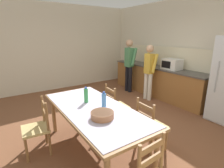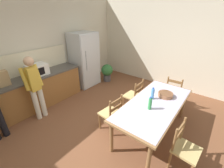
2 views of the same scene
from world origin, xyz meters
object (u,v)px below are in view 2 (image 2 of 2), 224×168
Objects in this scene: chair_side_far_left at (111,113)px; potted_plant at (107,72)px; microwave at (37,70)px; chair_side_far_right at (134,96)px; paper_bag at (3,79)px; bottle_near_centre at (150,103)px; refrigerator at (85,60)px; chair_head_end at (174,92)px; serving_bowl at (165,94)px; chair_side_near_left at (184,148)px; bottle_off_centre at (153,94)px; dining_table at (155,106)px; person_at_counter at (35,86)px.

chair_side_far_left is 1.36× the size of potted_plant.
microwave is 2.70m from chair_side_far_right.
paper_bag reaches higher than bottle_near_centre.
refrigerator is 3.09m from chair_head_end.
chair_side_far_right is (0.11, 0.84, -0.39)m from serving_bowl.
chair_side_far_right is at bearing -98.16° from refrigerator.
microwave reaches higher than chair_side_near_left.
chair_head_end is (1.27, -0.13, -0.47)m from bottle_off_centre.
chair_side_far_right is at bearing -119.75° from potted_plant.
chair_head_end reaches higher than potted_plant.
chair_side_far_right is at bearing -58.54° from microwave.
paper_bag is 3.47m from dining_table.
refrigerator is 2.61m from chair_side_far_left.
serving_bowl reaches higher than dining_table.
chair_side_far_right is at bearing 45.08° from chair_head_end.
paper_bag is 3.72m from serving_bowl.
dining_table is 2.99m from potted_plant.
bottle_near_centre reaches higher than dining_table.
refrigerator reaches higher than serving_bowl.
serving_bowl is 2.90m from potted_plant.
bottle_near_centre is 0.30× the size of chair_side_near_left.
dining_table is at bearing 59.49° from chair_side_far_right.
refrigerator reaches higher than chair_side_far_left.
paper_bag reaches higher than bottle_off_centre.
bottle_near_centre is (-0.27, 0.00, 0.20)m from dining_table.
potted_plant is at bearing 66.74° from serving_bowl.
bottle_near_centre is 0.84× the size of serving_bowl.
microwave is 0.55× the size of chair_side_near_left.
bottle_near_centre is (1.43, -3.00, -0.20)m from paper_bag.
chair_side_far_right is at bearing -45.58° from paper_bag.
serving_bowl is at bearing 43.16° from chair_side_near_left.
potted_plant is (2.77, 0.07, -0.52)m from person_at_counter.
person_at_counter reaches higher than paper_bag.
paper_bag is 0.40× the size of chair_side_far_right.
refrigerator is 2.06× the size of chair_side_far_right.
potted_plant is at bearing 60.12° from bottle_off_centre.
bottle_near_centre is at bearing 78.64° from chair_side_near_left.
chair_side_near_left is 1.00× the size of chair_side_far_right.
chair_side_near_left is (0.39, -3.78, -0.63)m from microwave.
potted_plant is (1.02, 1.79, -0.06)m from chair_side_far_right.
chair_side_far_left is (-0.49, 0.77, -0.27)m from dining_table.
bottle_near_centre and bottle_off_centre have the same top height.
dining_table is at bearing -60.52° from paper_bag.
dining_table is 0.95m from chair_side_far_left.
microwave is 3.07m from bottle_near_centre.
chair_head_end is (0.57, -3.00, -0.50)m from refrigerator.
chair_side_far_left is 1.00× the size of chair_side_far_right.
potted_plant is (1.13, 2.64, -0.45)m from serving_bowl.
chair_head_end is (0.89, -0.78, 0.00)m from chair_side_far_right.
chair_side_far_left is (0.39, -2.24, -0.63)m from microwave.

